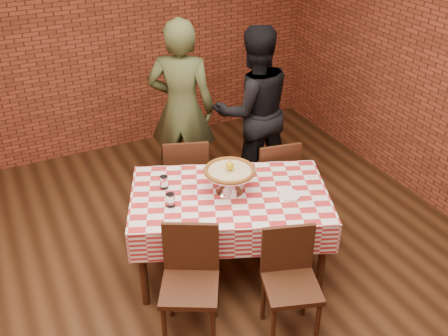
{
  "coord_description": "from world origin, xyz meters",
  "views": [
    {
      "loc": [
        -1.07,
        -2.66,
        3.05
      ],
      "look_at": [
        0.5,
        0.55,
        0.92
      ],
      "focal_mm": 41.89,
      "sensor_mm": 36.0,
      "label": 1
    }
  ],
  "objects_px": {
    "pizza": "(230,171)",
    "chair_far_right": "(272,178)",
    "condiment_caddy": "(232,165)",
    "chair_near_left": "(190,289)",
    "diner_black": "(253,110)",
    "chair_near_right": "(291,289)",
    "water_glass_right": "(164,182)",
    "diner_olive": "(182,109)",
    "pizza_stand": "(230,181)",
    "chair_far_left": "(186,175)",
    "table": "(229,232)",
    "water_glass_left": "(170,200)"
  },
  "relations": [
    {
      "from": "pizza",
      "to": "chair_far_right",
      "type": "bearing_deg",
      "value": 34.39
    },
    {
      "from": "pizza",
      "to": "condiment_caddy",
      "type": "bearing_deg",
      "value": 58.47
    },
    {
      "from": "chair_near_left",
      "to": "diner_black",
      "type": "relative_size",
      "value": 0.51
    },
    {
      "from": "chair_near_left",
      "to": "chair_near_right",
      "type": "xyz_separation_m",
      "value": [
        0.65,
        -0.31,
        -0.01
      ]
    },
    {
      "from": "water_glass_right",
      "to": "diner_olive",
      "type": "height_order",
      "value": "diner_olive"
    },
    {
      "from": "diner_olive",
      "to": "diner_black",
      "type": "bearing_deg",
      "value": -167.74
    },
    {
      "from": "chair_near_right",
      "to": "chair_far_right",
      "type": "bearing_deg",
      "value": 82.55
    },
    {
      "from": "pizza_stand",
      "to": "chair_near_right",
      "type": "bearing_deg",
      "value": -86.66
    },
    {
      "from": "water_glass_right",
      "to": "chair_far_left",
      "type": "xyz_separation_m",
      "value": [
        0.42,
        0.58,
        -0.37
      ]
    },
    {
      "from": "pizza",
      "to": "chair_far_right",
      "type": "xyz_separation_m",
      "value": [
        0.68,
        0.47,
        -0.51
      ]
    },
    {
      "from": "chair_near_left",
      "to": "diner_black",
      "type": "height_order",
      "value": "diner_black"
    },
    {
      "from": "pizza",
      "to": "water_glass_right",
      "type": "height_order",
      "value": "pizza"
    },
    {
      "from": "pizza_stand",
      "to": "condiment_caddy",
      "type": "distance_m",
      "value": 0.27
    },
    {
      "from": "chair_near_left",
      "to": "chair_near_right",
      "type": "bearing_deg",
      "value": 2.45
    },
    {
      "from": "table",
      "to": "water_glass_right",
      "type": "relative_size",
      "value": 14.34
    },
    {
      "from": "water_glass_right",
      "to": "condiment_caddy",
      "type": "height_order",
      "value": "condiment_caddy"
    },
    {
      "from": "water_glass_right",
      "to": "chair_far_right",
      "type": "relative_size",
      "value": 0.12
    },
    {
      "from": "water_glass_left",
      "to": "condiment_caddy",
      "type": "relative_size",
      "value": 0.72
    },
    {
      "from": "water_glass_left",
      "to": "chair_far_right",
      "type": "xyz_separation_m",
      "value": [
        1.18,
        0.46,
        -0.38
      ]
    },
    {
      "from": "chair_far_left",
      "to": "diner_olive",
      "type": "height_order",
      "value": "diner_olive"
    },
    {
      "from": "chair_near_left",
      "to": "chair_far_left",
      "type": "distance_m",
      "value": 1.53
    },
    {
      "from": "table",
      "to": "chair_far_left",
      "type": "relative_size",
      "value": 1.74
    },
    {
      "from": "table",
      "to": "chair_far_right",
      "type": "relative_size",
      "value": 1.78
    },
    {
      "from": "pizza",
      "to": "chair_far_right",
      "type": "distance_m",
      "value": 0.97
    },
    {
      "from": "diner_olive",
      "to": "table",
      "type": "bearing_deg",
      "value": 115.76
    },
    {
      "from": "water_glass_left",
      "to": "chair_far_right",
      "type": "relative_size",
      "value": 0.12
    },
    {
      "from": "chair_near_left",
      "to": "chair_far_right",
      "type": "relative_size",
      "value": 1.01
    },
    {
      "from": "diner_olive",
      "to": "chair_near_right",
      "type": "bearing_deg",
      "value": 119.91
    },
    {
      "from": "chair_near_left",
      "to": "chair_far_right",
      "type": "bearing_deg",
      "value": 66.8
    },
    {
      "from": "pizza_stand",
      "to": "chair_near_left",
      "type": "relative_size",
      "value": 0.46
    },
    {
      "from": "condiment_caddy",
      "to": "diner_black",
      "type": "bearing_deg",
      "value": 50.34
    },
    {
      "from": "water_glass_left",
      "to": "diner_black",
      "type": "xyz_separation_m",
      "value": [
        1.3,
        1.06,
        0.05
      ]
    },
    {
      "from": "water_glass_right",
      "to": "diner_black",
      "type": "relative_size",
      "value": 0.06
    },
    {
      "from": "chair_far_left",
      "to": "diner_olive",
      "type": "relative_size",
      "value": 0.49
    },
    {
      "from": "chair_near_right",
      "to": "chair_far_right",
      "type": "xyz_separation_m",
      "value": [
        0.63,
        1.34,
        0.01
      ]
    },
    {
      "from": "diner_black",
      "to": "pizza",
      "type": "bearing_deg",
      "value": 60.49
    },
    {
      "from": "condiment_caddy",
      "to": "chair_near_right",
      "type": "bearing_deg",
      "value": -96.12
    },
    {
      "from": "pizza",
      "to": "diner_black",
      "type": "distance_m",
      "value": 1.34
    },
    {
      "from": "pizza_stand",
      "to": "diner_black",
      "type": "height_order",
      "value": "diner_black"
    },
    {
      "from": "condiment_caddy",
      "to": "diner_olive",
      "type": "xyz_separation_m",
      "value": [
        -0.01,
        1.08,
        0.08
      ]
    },
    {
      "from": "pizza",
      "to": "chair_near_right",
      "type": "relative_size",
      "value": 0.48
    },
    {
      "from": "water_glass_left",
      "to": "chair_near_right",
      "type": "height_order",
      "value": "water_glass_left"
    },
    {
      "from": "chair_far_left",
      "to": "water_glass_right",
      "type": "bearing_deg",
      "value": 73.25
    },
    {
      "from": "condiment_caddy",
      "to": "chair_far_left",
      "type": "distance_m",
      "value": 0.75
    },
    {
      "from": "diner_olive",
      "to": "diner_black",
      "type": "height_order",
      "value": "diner_olive"
    },
    {
      "from": "table",
      "to": "chair_far_left",
      "type": "bearing_deg",
      "value": 91.21
    },
    {
      "from": "pizza",
      "to": "diner_olive",
      "type": "relative_size",
      "value": 0.22
    },
    {
      "from": "pizza_stand",
      "to": "chair_near_left",
      "type": "distance_m",
      "value": 0.92
    },
    {
      "from": "condiment_caddy",
      "to": "chair_far_right",
      "type": "xyz_separation_m",
      "value": [
        0.54,
        0.24,
        -0.4
      ]
    },
    {
      "from": "pizza",
      "to": "condiment_caddy",
      "type": "distance_m",
      "value": 0.3
    }
  ]
}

